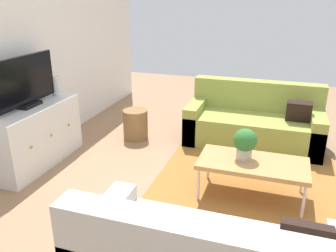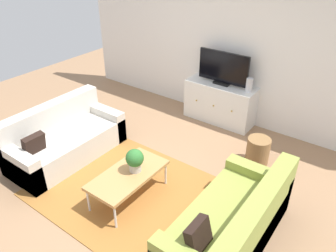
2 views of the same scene
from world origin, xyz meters
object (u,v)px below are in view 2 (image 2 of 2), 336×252
(couch_left_side, at_px, (63,140))
(couch_right_side, at_px, (234,226))
(coffee_table, at_px, (128,175))
(potted_plant, at_px, (135,160))
(wicker_basket, at_px, (258,151))
(tv_console, at_px, (220,103))
(glass_vase, at_px, (249,85))
(flat_screen_tv, at_px, (223,68))

(couch_left_side, relative_size, couch_right_side, 1.00)
(coffee_table, distance_m, potted_plant, 0.23)
(couch_left_side, bearing_deg, wicker_basket, 32.45)
(tv_console, xyz_separation_m, glass_vase, (0.50, 0.00, 0.47))
(glass_vase, bearing_deg, wicker_basket, -53.96)
(couch_right_side, relative_size, coffee_table, 1.66)
(couch_right_side, relative_size, flat_screen_tv, 1.90)
(glass_vase, relative_size, wicker_basket, 0.56)
(potted_plant, bearing_deg, couch_right_side, 0.82)
(couch_left_side, relative_size, tv_console, 1.39)
(couch_left_side, distance_m, couch_right_side, 2.87)
(flat_screen_tv, bearing_deg, couch_right_side, -58.32)
(couch_left_side, xyz_separation_m, tv_console, (1.39, 2.37, 0.09))
(couch_right_side, distance_m, tv_console, 2.80)
(couch_left_side, relative_size, flat_screen_tv, 1.90)
(couch_right_side, xyz_separation_m, wicker_basket, (-0.39, 1.57, -0.06))
(flat_screen_tv, relative_size, wicker_basket, 2.21)
(glass_vase, distance_m, wicker_basket, 1.17)
(potted_plant, relative_size, wicker_basket, 0.75)
(potted_plant, bearing_deg, couch_left_side, 179.24)
(couch_left_side, distance_m, glass_vase, 3.09)
(coffee_table, relative_size, glass_vase, 4.55)
(flat_screen_tv, bearing_deg, couch_left_side, -120.14)
(coffee_table, relative_size, tv_console, 0.84)
(couch_right_side, distance_m, coffee_table, 1.43)
(couch_left_side, distance_m, tv_console, 2.75)
(potted_plant, relative_size, tv_console, 0.25)
(couch_left_side, bearing_deg, tv_console, 59.65)
(tv_console, relative_size, wicker_basket, 3.03)
(couch_left_side, height_order, potted_plant, couch_left_side)
(potted_plant, distance_m, flat_screen_tv, 2.46)
(coffee_table, bearing_deg, tv_console, 91.35)
(potted_plant, height_order, flat_screen_tv, flat_screen_tv)
(coffee_table, height_order, flat_screen_tv, flat_screen_tv)
(flat_screen_tv, bearing_deg, wicker_basket, -37.04)
(couch_right_side, height_order, glass_vase, glass_vase)
(wicker_basket, bearing_deg, coffee_table, -121.27)
(couch_right_side, bearing_deg, flat_screen_tv, 121.68)
(couch_left_side, bearing_deg, coffee_table, -4.63)
(coffee_table, relative_size, potted_plant, 3.37)
(couch_right_side, xyz_separation_m, glass_vase, (-0.97, 2.37, 0.56))
(coffee_table, xyz_separation_m, flat_screen_tv, (-0.06, 2.51, 0.64))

